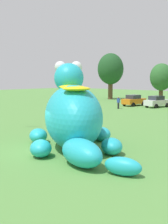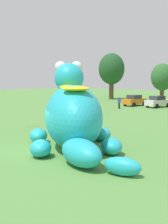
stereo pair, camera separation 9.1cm
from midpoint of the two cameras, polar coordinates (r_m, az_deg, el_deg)
ground_plane at (r=19.29m, az=-7.96°, el=-7.06°), size 160.00×160.00×0.00m
giant_inflatable_creature at (r=19.48m, az=-1.81°, el=-0.71°), size 10.50×7.86×5.63m
car_orange at (r=48.96m, az=9.34°, el=2.13°), size 2.18×4.22×1.72m
car_white at (r=47.11m, az=13.46°, el=1.87°), size 2.43×4.32×1.72m
tree_far_left at (r=62.96m, az=5.13°, el=7.84°), size 5.19×5.19×9.21m
tree_left at (r=53.97m, az=14.25°, el=6.20°), size 3.81×3.81×6.76m
spectator_near_inflatable at (r=22.02m, az=1.78°, el=-3.05°), size 0.38×0.26×1.71m
spectator_by_cars at (r=44.13m, az=6.54°, el=1.70°), size 0.38×0.26×1.71m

